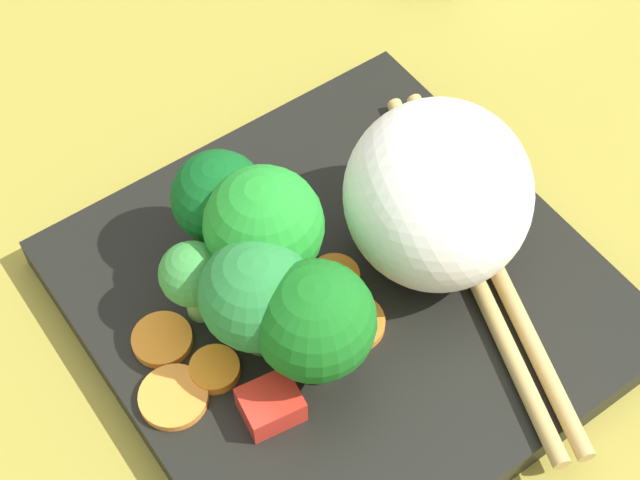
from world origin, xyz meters
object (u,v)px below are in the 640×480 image
rice_mound (438,194)px  carrot_slice_0 (217,373)px  chopstick_pair (479,259)px  broccoli_floret_3 (219,200)px  square_plate (343,298)px

rice_mound → carrot_slice_0: bearing=88.3°
chopstick_pair → carrot_slice_0: bearing=99.4°
broccoli_floret_3 → carrot_slice_0: 8.05cm
square_plate → rice_mound: (-0.59, -5.10, 5.10)cm
square_plate → broccoli_floret_3: bearing=30.2°
rice_mound → chopstick_pair: (-2.34, -1.13, -3.76)cm
carrot_slice_0 → broccoli_floret_3: bearing=-37.2°
square_plate → chopstick_pair: bearing=-115.2°
rice_mound → broccoli_floret_3: 10.28cm
broccoli_floret_3 → carrot_slice_0: (-5.70, 4.33, -3.69)cm
carrot_slice_0 → square_plate: bearing=-88.3°
chopstick_pair → broccoli_floret_3: bearing=68.8°
rice_mound → chopstick_pair: 4.57cm
square_plate → chopstick_pair: (-2.93, -6.23, 1.33)cm
square_plate → rice_mound: size_ratio=2.43×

